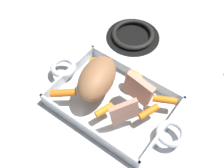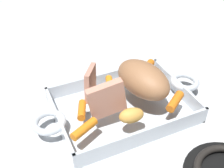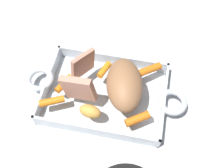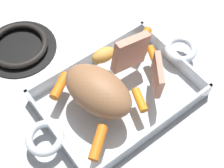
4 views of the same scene
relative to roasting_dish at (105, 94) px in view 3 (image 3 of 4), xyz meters
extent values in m
plane|color=silver|center=(0.00, 0.00, -0.01)|extent=(2.32, 2.32, 0.00)
cube|color=silver|center=(0.00, 0.00, -0.01)|extent=(0.33, 0.24, 0.01)
cube|color=silver|center=(0.00, 0.11, 0.01)|extent=(0.33, 0.01, 0.05)
cube|color=silver|center=(0.00, -0.11, 0.01)|extent=(0.33, 0.01, 0.05)
cube|color=silver|center=(0.16, 0.00, 0.01)|extent=(0.01, 0.24, 0.05)
cube|color=silver|center=(-0.16, 0.00, 0.01)|extent=(0.01, 0.24, 0.05)
torus|color=silver|center=(0.19, 0.00, 0.02)|extent=(0.08, 0.08, 0.02)
torus|color=silver|center=(-0.19, 0.00, 0.02)|extent=(0.08, 0.08, 0.02)
ellipsoid|color=#9B6945|center=(0.05, 0.00, 0.07)|extent=(0.13, 0.17, 0.08)
cube|color=tan|center=(-0.07, 0.04, 0.07)|extent=(0.06, 0.08, 0.08)
cube|color=tan|center=(-0.06, -0.04, 0.07)|extent=(0.09, 0.02, 0.09)
cylinder|color=orange|center=(0.11, 0.08, 0.04)|extent=(0.07, 0.06, 0.03)
cylinder|color=orange|center=(-0.12, -0.07, 0.04)|extent=(0.07, 0.05, 0.02)
cylinder|color=orange|center=(-0.11, -0.01, 0.04)|extent=(0.04, 0.06, 0.02)
cylinder|color=orange|center=(-0.01, 0.05, 0.04)|extent=(0.03, 0.06, 0.02)
cylinder|color=orange|center=(0.10, -0.07, 0.04)|extent=(0.06, 0.05, 0.02)
ellipsoid|color=gold|center=(-0.02, -0.08, 0.05)|extent=(0.06, 0.04, 0.03)
camera|label=1|loc=(-0.26, 0.36, 0.69)|focal=46.43mm
camera|label=2|loc=(-0.24, -0.46, 0.47)|focal=44.06mm
camera|label=3|loc=(0.09, -0.34, 0.65)|focal=42.40mm
camera|label=4|loc=(0.23, 0.28, 0.61)|focal=51.26mm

